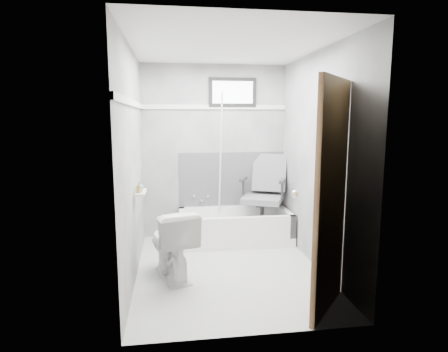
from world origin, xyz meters
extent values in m
plane|color=silver|center=(0.00, 0.00, 0.00)|extent=(2.60, 2.60, 0.00)
plane|color=silver|center=(0.00, 0.00, 2.40)|extent=(2.60, 2.60, 0.00)
cube|color=#5F5E63|center=(0.00, 1.30, 1.20)|extent=(2.00, 0.02, 2.40)
cube|color=#5F5E63|center=(0.00, -1.30, 1.20)|extent=(2.00, 0.02, 2.40)
cube|color=#5F5E63|center=(-1.00, 0.00, 1.20)|extent=(0.02, 2.60, 2.40)
cube|color=#5F5E63|center=(1.00, 0.00, 1.20)|extent=(0.02, 2.60, 2.40)
imported|color=white|center=(-0.62, -0.11, 0.37)|extent=(0.61, 0.84, 0.73)
cube|color=#4C4C4F|center=(0.25, 1.29, 0.80)|extent=(1.50, 0.02, 0.78)
cube|color=white|center=(0.00, 1.29, 1.82)|extent=(2.00, 0.02, 0.06)
cube|color=white|center=(-0.99, 0.00, 1.82)|extent=(0.02, 2.60, 0.06)
cylinder|color=silver|center=(0.05, 1.06, 1.05)|extent=(0.02, 0.41, 1.92)
cube|color=white|center=(-0.93, 0.00, 0.90)|extent=(0.10, 0.32, 0.02)
imported|color=#9A854D|center=(-0.94, -0.08, 0.97)|extent=(0.07, 0.07, 0.11)
imported|color=teal|center=(-0.94, 0.06, 0.96)|extent=(0.11, 0.11, 0.10)
camera|label=1|loc=(-0.60, -3.92, 1.67)|focal=30.00mm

